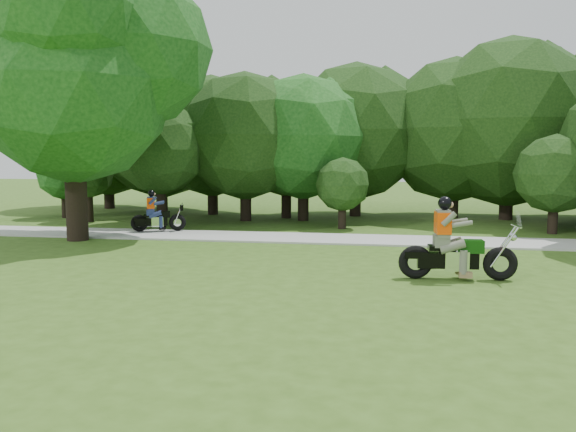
{
  "coord_description": "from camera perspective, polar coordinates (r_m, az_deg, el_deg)",
  "views": [
    {
      "loc": [
        -0.68,
        -10.23,
        2.75
      ],
      "look_at": [
        -3.21,
        4.62,
        1.13
      ],
      "focal_mm": 35.0,
      "sensor_mm": 36.0,
      "label": 1
    }
  ],
  "objects": [
    {
      "name": "touring_motorcycle",
      "position": [
        20.55,
        -13.37,
        -0.03
      ],
      "size": [
        1.88,
        1.03,
        1.48
      ],
      "rotation": [
        0.0,
        0.0,
        0.33
      ],
      "color": "black",
      "rests_on": "walkway"
    },
    {
      "name": "big_tree_west",
      "position": [
        19.95,
        -20.77,
        14.43
      ],
      "size": [
        8.64,
        6.56,
        9.96
      ],
      "color": "black",
      "rests_on": "ground"
    },
    {
      "name": "walkway",
      "position": [
        18.44,
        11.68,
        -2.46
      ],
      "size": [
        60.0,
        2.2,
        0.06
      ],
      "primitive_type": "cube",
      "color": "#A7A7A2",
      "rests_on": "ground"
    },
    {
      "name": "ground",
      "position": [
        10.61,
        13.15,
        -9.04
      ],
      "size": [
        100.0,
        100.0,
        0.0
      ],
      "primitive_type": "plane",
      "color": "#345217",
      "rests_on": "ground"
    },
    {
      "name": "tree_line",
      "position": [
        25.15,
        14.43,
        8.14
      ],
      "size": [
        40.16,
        11.8,
        7.77
      ],
      "color": "black",
      "rests_on": "ground"
    },
    {
      "name": "chopper_motorcycle",
      "position": [
        12.99,
        16.33,
        -3.25
      ],
      "size": [
        2.61,
        0.7,
        1.86
      ],
      "rotation": [
        0.0,
        0.0,
        0.06
      ],
      "color": "black",
      "rests_on": "ground"
    }
  ]
}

